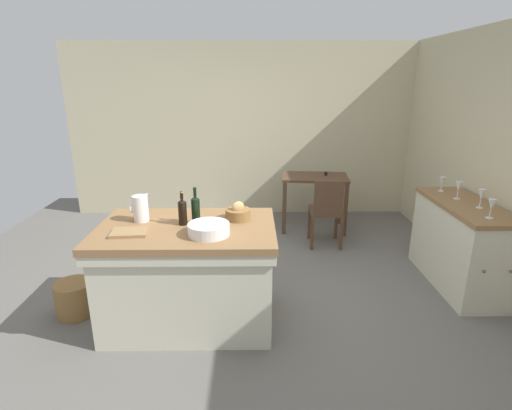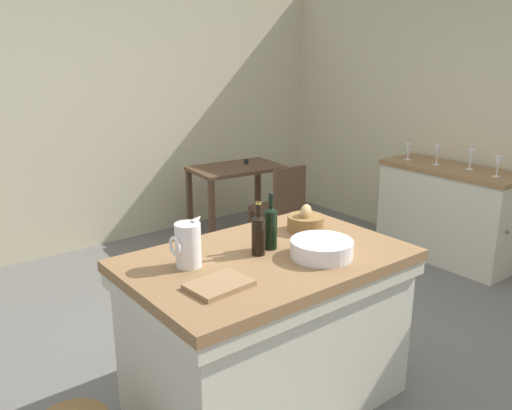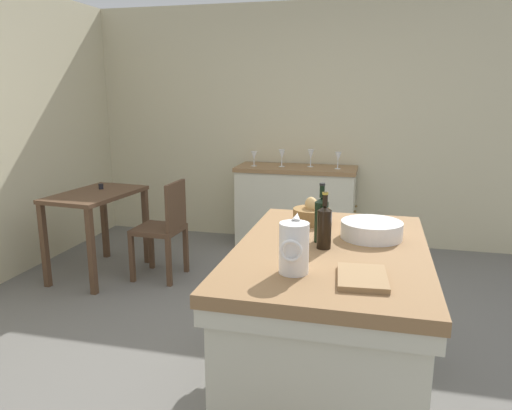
# 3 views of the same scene
# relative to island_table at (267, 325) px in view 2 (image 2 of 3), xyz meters

# --- Properties ---
(ground_plane) EXTENTS (6.76, 6.76, 0.00)m
(ground_plane) POSITION_rel_island_table_xyz_m (0.43, 0.44, -0.48)
(ground_plane) COLOR #66635E
(wall_back) EXTENTS (5.32, 0.12, 2.60)m
(wall_back) POSITION_rel_island_table_xyz_m (0.43, 3.04, 0.82)
(wall_back) COLOR beige
(wall_back) RESTS_ON ground
(wall_right) EXTENTS (0.12, 5.20, 2.60)m
(wall_right) POSITION_rel_island_table_xyz_m (3.03, 0.44, 0.82)
(wall_right) COLOR beige
(wall_right) RESTS_ON ground
(island_table) EXTENTS (1.48, 0.96, 0.89)m
(island_table) POSITION_rel_island_table_xyz_m (0.00, 0.00, 0.00)
(island_table) COLOR olive
(island_table) RESTS_ON ground
(side_cabinet) EXTENTS (0.52, 1.29, 0.89)m
(side_cabinet) POSITION_rel_island_table_xyz_m (2.69, 0.62, -0.04)
(side_cabinet) COLOR olive
(side_cabinet) RESTS_ON ground
(writing_desk) EXTENTS (0.95, 0.65, 0.83)m
(writing_desk) POSITION_rel_island_table_xyz_m (1.43, 2.25, 0.17)
(writing_desk) COLOR #513826
(writing_desk) RESTS_ON ground
(wooden_chair) EXTENTS (0.41, 0.41, 0.90)m
(wooden_chair) POSITION_rel_island_table_xyz_m (1.49, 1.62, 0.00)
(wooden_chair) COLOR #513826
(wooden_chair) RESTS_ON ground
(pitcher) EXTENTS (0.17, 0.13, 0.27)m
(pitcher) POSITION_rel_island_table_xyz_m (-0.41, 0.13, 0.53)
(pitcher) COLOR white
(pitcher) RESTS_ON island_table
(wash_bowl) EXTENTS (0.33, 0.33, 0.09)m
(wash_bowl) POSITION_rel_island_table_xyz_m (0.21, -0.19, 0.46)
(wash_bowl) COLOR white
(wash_bowl) RESTS_ON island_table
(bread_basket) EXTENTS (0.22, 0.22, 0.16)m
(bread_basket) POSITION_rel_island_table_xyz_m (0.43, 0.16, 0.47)
(bread_basket) COLOR olive
(bread_basket) RESTS_ON island_table
(cutting_board) EXTENTS (0.30, 0.23, 0.02)m
(cutting_board) POSITION_rel_island_table_xyz_m (-0.42, -0.17, 0.42)
(cutting_board) COLOR #99754C
(cutting_board) RESTS_ON island_table
(wine_bottle_dark) EXTENTS (0.07, 0.07, 0.31)m
(wine_bottle_dark) POSITION_rel_island_table_xyz_m (0.08, 0.06, 0.54)
(wine_bottle_dark) COLOR black
(wine_bottle_dark) RESTS_ON island_table
(wine_bottle_amber) EXTENTS (0.07, 0.07, 0.29)m
(wine_bottle_amber) POSITION_rel_island_table_xyz_m (-0.03, 0.04, 0.53)
(wine_bottle_amber) COLOR black
(wine_bottle_amber) RESTS_ON island_table
(wine_glass_far_left) EXTENTS (0.07, 0.07, 0.17)m
(wine_glass_far_left) POSITION_rel_island_table_xyz_m (2.65, 0.18, 0.52)
(wine_glass_far_left) COLOR white
(wine_glass_far_left) RESTS_ON side_cabinet
(wine_glass_left) EXTENTS (0.07, 0.07, 0.18)m
(wine_glass_left) POSITION_rel_island_table_xyz_m (2.73, 0.48, 0.53)
(wine_glass_left) COLOR white
(wine_glass_left) RESTS_ON side_cabinet
(wine_glass_middle) EXTENTS (0.07, 0.07, 0.18)m
(wine_glass_middle) POSITION_rel_island_table_xyz_m (2.66, 0.78, 0.53)
(wine_glass_middle) COLOR white
(wine_glass_middle) RESTS_ON side_cabinet
(wine_glass_right) EXTENTS (0.07, 0.07, 0.16)m
(wine_glass_right) POSITION_rel_island_table_xyz_m (2.63, 1.07, 0.51)
(wine_glass_right) COLOR white
(wine_glass_right) RESTS_ON side_cabinet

